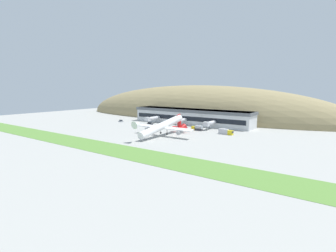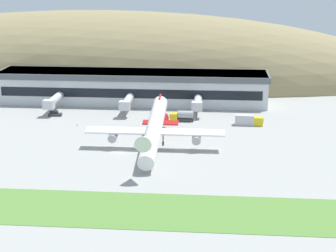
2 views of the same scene
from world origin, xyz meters
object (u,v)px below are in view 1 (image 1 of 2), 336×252
jetway_2 (209,123)px  box_truck (226,132)px  terminal_building (191,116)px  service_car_1 (150,124)px  jetway_1 (179,121)px  cargo_airplane (163,126)px  service_car_0 (121,121)px  fuel_truck (197,128)px  traffic_cone_0 (151,127)px  jetway_0 (152,118)px

jetway_2 → box_truck: bearing=-33.8°
terminal_building → service_car_1: terminal_building is taller
jetway_1 → cargo_airplane: cargo_airplane is taller
service_car_0 → service_car_1: size_ratio=1.00×
terminal_building → fuel_truck: size_ratio=12.70×
terminal_building → traffic_cone_0: terminal_building is taller
jetway_2 → service_car_0: (-73.83, -7.42, -3.29)m
jetway_0 → jetway_2: size_ratio=1.13×
jetway_0 → service_car_0: bearing=-166.2°
terminal_building → fuel_truck: (18.87, -22.91, -4.74)m
fuel_truck → traffic_cone_0: bearing=-165.9°
cargo_airplane → service_car_1: bearing=138.9°
jetway_2 → service_car_0: bearing=-174.3°
jetway_1 → cargo_airplane: size_ratio=0.31×
jetway_0 → cargo_airplane: 51.50m
terminal_building → jetway_2: (23.29, -15.09, -2.31)m
jetway_0 → service_car_1: size_ratio=3.38×
service_car_0 → traffic_cone_0: bearing=-12.3°
fuel_truck → jetway_1: bearing=158.6°
service_car_1 → jetway_0: bearing=110.8°
traffic_cone_0 → terminal_building: bearing=67.8°
cargo_airplane → fuel_truck: cargo_airplane is taller
box_truck → traffic_cone_0: bearing=-174.4°
fuel_truck → box_truck: 20.52m
box_truck → jetway_1: bearing=165.4°
jetway_0 → jetway_1: same height
traffic_cone_0 → jetway_0: bearing=127.7°
jetway_2 → fuel_truck: size_ratio=1.77×
jetway_0 → box_truck: 64.02m
jetway_2 → jetway_1: bearing=-178.6°
cargo_airplane → box_truck: 36.71m
service_car_0 → box_truck: size_ratio=0.51×
jetway_1 → traffic_cone_0: jetway_1 is taller
jetway_1 → traffic_cone_0: 20.27m
jetway_1 → traffic_cone_0: size_ratio=24.49×
terminal_building → cargo_airplane: bearing=-75.5°
jetway_1 → box_truck: size_ratio=1.66×
jetway_1 → service_car_1: bearing=-168.5°
service_car_0 → fuel_truck: bearing=-0.3°
cargo_airplane → service_car_0: cargo_airplane is taller
traffic_cone_0 → jetway_1: bearing=49.6°
jetway_2 → cargo_airplane: cargo_airplane is taller
jetway_2 → service_car_1: 46.11m
jetway_1 → box_truck: bearing=-14.6°
box_truck → service_car_1: bearing=174.9°
cargo_airplane → traffic_cone_0: (-25.87, 20.63, -5.23)m
service_car_1 → traffic_cone_0: 14.43m
terminal_building → service_car_0: terminal_building is taller
cargo_airplane → service_car_1: (-35.70, 31.18, -4.84)m
jetway_0 → traffic_cone_0: size_ratio=25.59×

